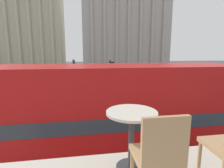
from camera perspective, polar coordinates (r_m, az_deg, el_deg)
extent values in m
cylinder|color=black|center=(9.47, 20.20, -16.04)|extent=(1.01, 0.22, 1.01)
cylinder|color=black|center=(9.01, -30.20, -18.24)|extent=(1.01, 0.22, 1.01)
cube|color=#B71414|center=(6.94, -3.34, -17.64)|extent=(10.34, 2.51, 1.69)
cube|color=#2D3842|center=(6.51, -3.43, -9.28)|extent=(10.13, 2.54, 0.45)
cube|color=#B71414|center=(6.26, -3.52, -0.80)|extent=(10.34, 2.51, 1.51)
cylinder|color=#2D2D30|center=(2.40, 6.11, -25.37)|extent=(0.36, 0.36, 0.02)
cylinder|color=#2D2D30|center=(2.22, 6.29, -17.96)|extent=(0.07, 0.07, 0.68)
cylinder|color=beige|center=(2.07, 6.47, -9.25)|extent=(0.60, 0.60, 0.03)
cylinder|color=#A87F56|center=(2.11, 16.32, -24.28)|extent=(0.04, 0.04, 0.44)
cube|color=#A87F56|center=(1.79, 13.90, -21.67)|extent=(0.40, 0.40, 0.05)
cube|color=#A87F56|center=(1.53, 17.00, -17.46)|extent=(0.40, 0.04, 0.42)
cylinder|color=#A87F56|center=(2.34, 26.56, -21.30)|extent=(0.04, 0.04, 0.44)
cube|color=beige|center=(64.38, -26.42, 15.72)|extent=(23.07, 12.35, 24.33)
cylinder|color=beige|center=(58.94, -31.18, 14.18)|extent=(0.90, 0.90, 20.68)
cylinder|color=beige|center=(57.90, -28.27, 14.52)|extent=(0.90, 0.90, 20.68)
cylinder|color=beige|center=(57.00, -25.26, 14.84)|extent=(0.90, 0.90, 20.68)
cylinder|color=beige|center=(56.26, -22.15, 15.13)|extent=(0.90, 0.90, 20.68)
cylinder|color=beige|center=(55.67, -18.95, 15.38)|extent=(0.90, 0.90, 20.68)
cube|color=#BCB2A8|center=(62.11, 4.01, 17.55)|extent=(28.03, 12.23, 25.63)
cylinder|color=#BCB2A8|center=(53.90, -6.58, 16.62)|extent=(0.90, 0.90, 21.78)
cylinder|color=#BCB2A8|center=(54.20, -2.46, 16.64)|extent=(0.90, 0.90, 21.78)
cylinder|color=#BCB2A8|center=(54.75, 1.60, 16.58)|extent=(0.90, 0.90, 21.78)
cylinder|color=#BCB2A8|center=(55.54, 5.55, 16.44)|extent=(0.90, 0.90, 21.78)
cylinder|color=#BCB2A8|center=(56.57, 9.37, 16.24)|extent=(0.90, 0.90, 21.78)
cylinder|color=#BCB2A8|center=(57.83, 13.03, 15.98)|extent=(0.90, 0.90, 21.78)
cylinder|color=#BCB2A8|center=(59.29, 16.52, 15.67)|extent=(0.90, 0.90, 21.78)
cylinder|color=black|center=(13.09, -0.59, -1.21)|extent=(0.12, 0.12, 4.06)
cube|color=black|center=(12.91, 0.19, 5.71)|extent=(0.20, 0.24, 0.70)
sphere|color=green|center=(12.92, 0.68, 6.38)|extent=(0.14, 0.14, 0.14)
cylinder|color=black|center=(21.69, -12.40, 2.36)|extent=(0.12, 0.12, 3.57)
cube|color=black|center=(21.55, -12.06, 5.89)|extent=(0.20, 0.24, 0.70)
sphere|color=gold|center=(21.54, -11.78, 6.30)|extent=(0.14, 0.14, 0.14)
cylinder|color=black|center=(30.16, -12.55, 4.47)|extent=(0.12, 0.12, 3.62)
cube|color=black|center=(30.05, -12.30, 7.06)|extent=(0.20, 0.24, 0.70)
sphere|color=green|center=(30.04, -12.10, 7.35)|extent=(0.14, 0.14, 0.14)
cylinder|color=black|center=(22.56, 17.61, -1.42)|extent=(0.60, 0.18, 0.60)
cylinder|color=black|center=(21.04, 19.72, -2.33)|extent=(0.60, 0.18, 0.60)
cylinder|color=black|center=(21.46, 10.90, -1.69)|extent=(0.60, 0.18, 0.60)
cylinder|color=black|center=(19.86, 12.60, -2.68)|extent=(0.60, 0.18, 0.60)
cube|color=maroon|center=(21.14, 15.30, -1.28)|extent=(4.20, 1.75, 0.55)
cube|color=#2D3842|center=(20.96, 14.87, 0.11)|extent=(1.89, 1.61, 0.50)
cylinder|color=black|center=(32.13, -15.54, 1.96)|extent=(0.60, 0.18, 0.60)
cylinder|color=black|center=(30.41, -15.91, 1.51)|extent=(0.60, 0.18, 0.60)
cylinder|color=black|center=(32.58, -20.43, 1.80)|extent=(0.60, 0.18, 0.60)
cylinder|color=black|center=(30.88, -21.07, 1.35)|extent=(0.60, 0.18, 0.60)
cube|color=silver|center=(31.44, -18.28, 2.16)|extent=(4.20, 1.75, 0.55)
cube|color=#2D3842|center=(31.41, -18.69, 3.09)|extent=(1.89, 1.61, 0.50)
cylinder|color=#282B33|center=(34.00, 0.24, 2.98)|extent=(0.14, 0.14, 0.87)
cylinder|color=#282B33|center=(34.03, 0.54, 2.98)|extent=(0.14, 0.14, 0.87)
cylinder|color=yellow|center=(33.93, 0.39, 4.29)|extent=(0.32, 0.32, 0.69)
sphere|color=tan|center=(33.89, 0.39, 5.07)|extent=(0.24, 0.24, 0.24)
cylinder|color=#282B33|center=(16.10, -22.24, -5.71)|extent=(0.14, 0.14, 0.85)
cylinder|color=#282B33|center=(16.05, -21.61, -5.70)|extent=(0.14, 0.14, 0.85)
cylinder|color=black|center=(15.90, -22.10, -3.07)|extent=(0.32, 0.32, 0.67)
sphere|color=tan|center=(15.81, -22.21, -1.48)|extent=(0.23, 0.23, 0.23)
cylinder|color=#282B33|center=(32.94, -15.01, 2.38)|extent=(0.14, 0.14, 0.83)
cylinder|color=#282B33|center=(32.93, -14.70, 2.38)|extent=(0.14, 0.14, 0.83)
cylinder|color=silver|center=(32.85, -14.91, 3.67)|extent=(0.32, 0.32, 0.66)
sphere|color=tan|center=(32.81, -14.94, 4.44)|extent=(0.23, 0.23, 0.23)
cylinder|color=#282B33|center=(35.17, -0.35, 3.15)|extent=(0.14, 0.14, 0.80)
cylinder|color=#282B33|center=(35.20, -0.06, 3.15)|extent=(0.14, 0.14, 0.80)
cylinder|color=slate|center=(35.11, -0.20, 4.31)|extent=(0.32, 0.32, 0.63)
sphere|color=tan|center=(35.07, -0.20, 5.00)|extent=(0.22, 0.22, 0.22)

